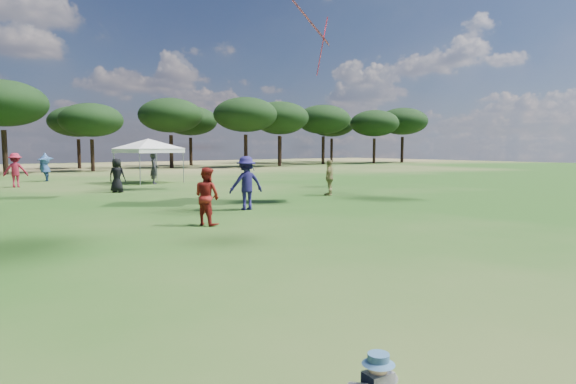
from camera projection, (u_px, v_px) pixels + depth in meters
name	position (u px, v px, depth m)	size (l,w,h in m)	color
tent_right	(148.00, 141.00, 29.22)	(6.27, 6.27, 2.98)	gray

